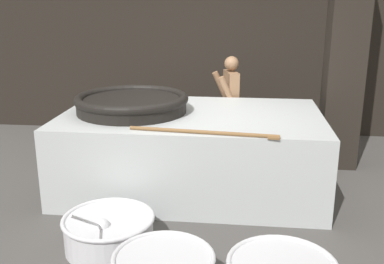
% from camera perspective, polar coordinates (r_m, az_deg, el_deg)
% --- Properties ---
extents(ground_plane, '(60.00, 60.00, 0.00)m').
position_cam_1_polar(ground_plane, '(5.81, 0.00, -6.89)').
color(ground_plane, '#474442').
extents(back_wall, '(8.25, 0.24, 3.91)m').
position_cam_1_polar(back_wall, '(7.99, 2.22, 13.95)').
color(back_wall, black).
rests_on(back_wall, ground_plane).
extents(support_pillar, '(0.49, 0.49, 3.91)m').
position_cam_1_polar(support_pillar, '(6.51, 19.18, 12.49)').
color(support_pillar, black).
rests_on(support_pillar, ground_plane).
extents(hearth_platform, '(3.15, 1.94, 0.97)m').
position_cam_1_polar(hearth_platform, '(5.64, 0.00, -2.36)').
color(hearth_platform, '#B2B7B7').
rests_on(hearth_platform, ground_plane).
extents(giant_wok_near, '(1.40, 1.40, 0.22)m').
position_cam_1_polar(giant_wok_near, '(5.58, -7.65, 3.72)').
color(giant_wok_near, black).
rests_on(giant_wok_near, hearth_platform).
extents(stirring_paddle, '(1.57, 0.23, 0.04)m').
position_cam_1_polar(stirring_paddle, '(4.63, 2.13, -0.07)').
color(stirring_paddle, brown).
rests_on(stirring_paddle, hearth_platform).
extents(cook, '(0.43, 0.60, 1.52)m').
position_cam_1_polar(cook, '(6.71, 4.85, 3.66)').
color(cook, '#8C6647').
rests_on(cook, ground_plane).
extents(prep_bowl_vegetables, '(0.89, 1.15, 0.70)m').
position_cam_1_polar(prep_bowl_vegetables, '(4.48, -10.52, -12.17)').
color(prep_bowl_vegetables, silver).
rests_on(prep_bowl_vegetables, ground_plane).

